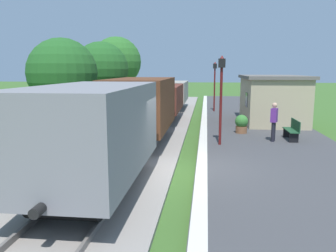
{
  "coord_description": "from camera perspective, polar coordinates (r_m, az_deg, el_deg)",
  "views": [
    {
      "loc": [
        0.5,
        -10.49,
        3.38
      ],
      "look_at": [
        -0.94,
        2.19,
        1.22
      ],
      "focal_mm": 35.91,
      "sensor_mm": 36.0,
      "label": 1
    }
  ],
  "objects": [
    {
      "name": "tree_field_left",
      "position": [
        29.69,
        -8.74,
        10.73
      ],
      "size": [
        4.22,
        4.22,
        6.15
      ],
      "color": "#4C3823",
      "rests_on": "ground"
    },
    {
      "name": "lamp_post_near",
      "position": [
        14.03,
        9.04,
        7.11
      ],
      "size": [
        0.28,
        0.28,
        3.7
      ],
      "color": "#591414",
      "rests_on": "platform_slab"
    },
    {
      "name": "station_hut",
      "position": [
        21.03,
        17.21,
        4.44
      ],
      "size": [
        3.5,
        5.8,
        2.78
      ],
      "color": "tan",
      "rests_on": "platform_slab"
    },
    {
      "name": "potted_planter",
      "position": [
        17.06,
        12.36,
        0.4
      ],
      "size": [
        0.64,
        0.64,
        0.92
      ],
      "color": "brown",
      "rests_on": "platform_slab"
    },
    {
      "name": "track_ballast",
      "position": [
        11.38,
        -8.64,
        -7.49
      ],
      "size": [
        3.8,
        60.0,
        0.12
      ],
      "primitive_type": "cube",
      "color": "gray",
      "rests_on": "ground"
    },
    {
      "name": "person_waiting",
      "position": [
        15.37,
        17.53,
        0.92
      ],
      "size": [
        0.37,
        0.44,
        1.71
      ],
      "rotation": [
        0.0,
        0.0,
        2.74
      ],
      "color": "black",
      "rests_on": "platform_slab"
    },
    {
      "name": "lamp_post_far",
      "position": [
        25.58,
        7.93,
        8.19
      ],
      "size": [
        0.28,
        0.28,
        3.7
      ],
      "color": "#591414",
      "rests_on": "platform_slab"
    },
    {
      "name": "tree_trackside_far",
      "position": [
        21.79,
        -11.27,
        9.44
      ],
      "size": [
        3.4,
        3.4,
        5.1
      ],
      "color": "#4C3823",
      "rests_on": "ground"
    },
    {
      "name": "rail_near",
      "position": [
        11.18,
        -5.06,
        -7.03
      ],
      "size": [
        0.07,
        60.0,
        0.14
      ],
      "primitive_type": "cube",
      "color": "slate",
      "rests_on": "track_ballast"
    },
    {
      "name": "tree_trackside_mid",
      "position": [
        17.08,
        -17.48,
        8.55
      ],
      "size": [
        3.33,
        3.33,
        4.87
      ],
      "color": "#4C3823",
      "rests_on": "ground"
    },
    {
      "name": "ground_plane",
      "position": [
        11.03,
        3.63,
        -8.27
      ],
      "size": [
        160.0,
        160.0,
        0.0
      ],
      "primitive_type": "plane",
      "color": "#3D6628"
    },
    {
      "name": "freight_train",
      "position": [
        17.63,
        -3.01,
        3.62
      ],
      "size": [
        2.5,
        26.0,
        2.72
      ],
      "color": "gray",
      "rests_on": "rail_near"
    },
    {
      "name": "platform_slab",
      "position": [
        11.31,
        20.2,
        -7.74
      ],
      "size": [
        6.0,
        60.0,
        0.25
      ],
      "primitive_type": "cube",
      "color": "#424244",
      "rests_on": "ground"
    },
    {
      "name": "rail_far",
      "position": [
        11.55,
        -12.13,
        -6.67
      ],
      "size": [
        0.07,
        60.0,
        0.14
      ],
      "primitive_type": "cube",
      "color": "slate",
      "rests_on": "track_ballast"
    },
    {
      "name": "platform_edge_stripe",
      "position": [
        10.95,
        5.75,
        -7.05
      ],
      "size": [
        0.36,
        60.0,
        0.01
      ],
      "primitive_type": "cube",
      "color": "silver",
      "rests_on": "platform_slab"
    },
    {
      "name": "bench_near_hut",
      "position": [
        16.04,
        20.38,
        -0.56
      ],
      "size": [
        0.42,
        1.5,
        0.91
      ],
      "color": "#1E4C2D",
      "rests_on": "platform_slab"
    }
  ]
}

